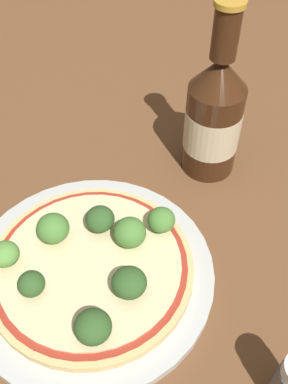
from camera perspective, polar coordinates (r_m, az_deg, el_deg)
name	(u,v)px	position (r m, az deg, el deg)	size (l,w,h in m)	color
ground_plane	(74,275)	(0.51, -8.87, -10.34)	(3.00, 3.00, 0.00)	brown
plate	(90,275)	(0.50, -6.87, -10.42)	(0.27, 0.27, 0.01)	#B2B7B2
pizza	(91,267)	(0.49, -6.80, -9.47)	(0.22, 0.22, 0.01)	tan
broccoli_floret_0	(161,220)	(0.49, 2.22, -3.56)	(0.03, 0.03, 0.03)	#89A866
broccoli_floret_1	(93,327)	(0.43, -6.51, -16.64)	(0.04, 0.04, 0.03)	#89A866
broccoli_floret_2	(100,219)	(0.49, -5.61, -3.44)	(0.03, 0.03, 0.03)	#89A866
broccoli_floret_3	(31,284)	(0.46, -14.13, -11.26)	(0.03, 0.03, 0.03)	#89A866
broccoli_floret_4	(129,283)	(0.45, -1.89, -11.43)	(0.04, 0.04, 0.03)	#89A866
broccoli_floret_5	(53,228)	(0.50, -11.49, -4.55)	(0.04, 0.04, 0.03)	#89A866
broccoli_floret_6	(5,254)	(0.49, -17.29, -7.54)	(0.03, 0.03, 0.03)	#89A866
broccoli_floret_7	(130,233)	(0.48, -1.80, -5.17)	(0.04, 0.04, 0.03)	#89A866
beer_bottle	(214,116)	(0.56, 8.86, 9.53)	(0.07, 0.07, 0.23)	#381E0F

